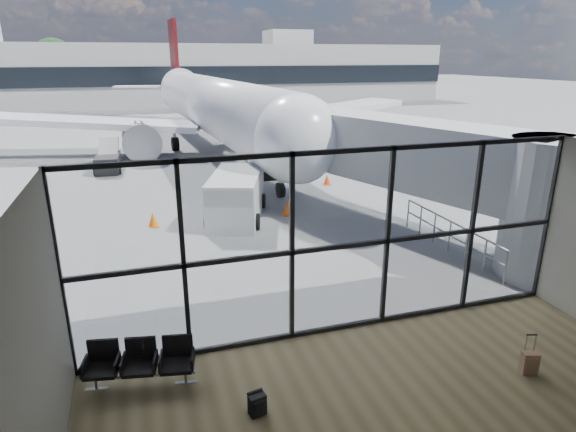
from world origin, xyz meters
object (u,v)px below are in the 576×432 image
seating_row (140,360)px  belt_loader (108,162)px  backpack (257,405)px  suitcase (530,363)px  airliner (211,105)px  service_van (236,196)px

seating_row → belt_loader: 20.69m
seating_row → backpack: size_ratio=4.64×
suitcase → airliner: 29.53m
suitcase → service_van: 12.56m
seating_row → suitcase: size_ratio=2.43×
suitcase → service_van: service_van is taller
seating_row → airliner: airliner is taller
suitcase → belt_loader: size_ratio=0.24×
seating_row → airliner: (5.72, 27.17, 2.50)m
seating_row → belt_loader: size_ratio=0.59×
backpack → service_van: size_ratio=0.10×
airliner → seating_row: bearing=-105.4°
suitcase → backpack: bearing=-169.9°
airliner → belt_loader: 9.97m
backpack → suitcase: suitcase is taller
seating_row → airliner: bearing=89.1°
suitcase → service_van: bearing=123.0°
service_van → backpack: bearing=-80.4°
backpack → belt_loader: 22.55m
seating_row → service_van: (3.98, 9.78, 0.43)m
service_van → belt_loader: service_van is taller
airliner → backpack: bearing=-100.8°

